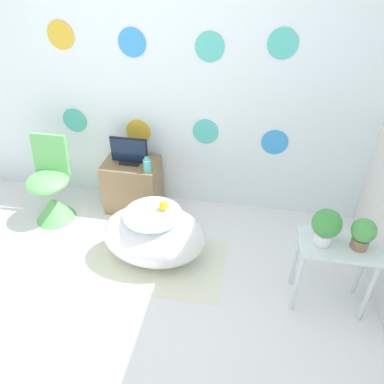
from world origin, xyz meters
TOP-DOWN VIEW (x-y plane):
  - ground_plane at (0.00, 0.00)m, footprint 12.00×12.00m
  - wall_back_dotted at (0.00, 1.72)m, footprint 4.51×0.05m
  - rug at (0.07, 0.80)m, footprint 1.12×0.69m
  - bathtub at (0.05, 0.85)m, footprint 0.83×0.55m
  - rubber_duck at (0.13, 0.89)m, footprint 0.07×0.08m
  - chair at (-1.01, 1.20)m, footprint 0.38×0.38m
  - tv_cabinet at (-0.33, 1.49)m, footprint 0.50×0.35m
  - tv at (-0.33, 1.49)m, footprint 0.34×0.12m
  - vase at (-0.13, 1.38)m, footprint 0.07×0.07m
  - side_table at (1.37, 0.65)m, footprint 0.51×0.30m
  - potted_plant_left at (1.26, 0.64)m, footprint 0.19×0.19m
  - potted_plant_right at (1.49, 0.65)m, footprint 0.16×0.16m

SIDE VIEW (x-z plane):
  - ground_plane at x=0.00m, z-range 0.00..0.00m
  - rug at x=0.07m, z-range 0.00..0.01m
  - bathtub at x=0.05m, z-range 0.00..0.48m
  - tv_cabinet at x=-0.33m, z-range 0.00..0.50m
  - chair at x=-1.01m, z-range -0.14..0.66m
  - side_table at x=1.37m, z-range 0.16..0.72m
  - rubber_duck at x=0.13m, z-range 0.48..0.57m
  - vase at x=-0.13m, z-range 0.49..0.63m
  - tv at x=-0.33m, z-range 0.48..0.73m
  - potted_plant_right at x=1.49m, z-range 0.57..0.79m
  - potted_plant_left at x=1.26m, z-range 0.58..0.84m
  - wall_back_dotted at x=0.00m, z-range 0.00..2.60m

